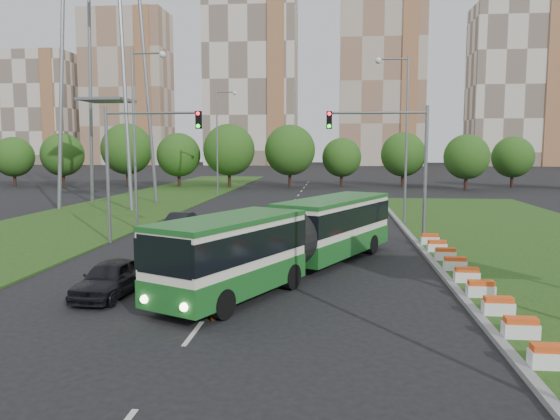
# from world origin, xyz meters

# --- Properties ---
(ground) EXTENTS (360.00, 360.00, 0.00)m
(ground) POSITION_xyz_m (0.00, 0.00, 0.00)
(ground) COLOR black
(ground) RESTS_ON ground
(grass_median) EXTENTS (14.00, 60.00, 0.15)m
(grass_median) POSITION_xyz_m (13.00, 8.00, 0.07)
(grass_median) COLOR #234714
(grass_median) RESTS_ON ground
(median_kerb) EXTENTS (0.30, 60.00, 0.18)m
(median_kerb) POSITION_xyz_m (6.05, 8.00, 0.09)
(median_kerb) COLOR gray
(median_kerb) RESTS_ON ground
(left_verge) EXTENTS (12.00, 110.00, 0.10)m
(left_verge) POSITION_xyz_m (-18.00, 25.00, 0.05)
(left_verge) COLOR #234714
(left_verge) RESTS_ON ground
(lane_markings) EXTENTS (0.20, 100.00, 0.01)m
(lane_markings) POSITION_xyz_m (-3.00, 20.00, 0.00)
(lane_markings) COLOR beige
(lane_markings) RESTS_ON ground
(flower_planters) EXTENTS (1.10, 18.10, 0.60)m
(flower_planters) POSITION_xyz_m (6.70, 0.80, 0.45)
(flower_planters) COLOR white
(flower_planters) RESTS_ON grass_median
(traffic_mast_median) EXTENTS (5.76, 0.32, 8.00)m
(traffic_mast_median) POSITION_xyz_m (4.78, 10.00, 5.35)
(traffic_mast_median) COLOR gray
(traffic_mast_median) RESTS_ON ground
(traffic_mast_left) EXTENTS (5.76, 0.32, 8.00)m
(traffic_mast_left) POSITION_xyz_m (-10.38, 9.00, 5.35)
(traffic_mast_left) COLOR gray
(traffic_mast_left) RESTS_ON ground
(street_lamps) EXTENTS (36.00, 60.00, 12.00)m
(street_lamps) POSITION_xyz_m (-3.00, 10.00, 6.00)
(street_lamps) COLOR gray
(street_lamps) RESTS_ON ground
(tree_line) EXTENTS (120.00, 8.00, 9.00)m
(tree_line) POSITION_xyz_m (10.00, 55.00, 4.50)
(tree_line) COLOR #265416
(tree_line) RESTS_ON ground
(apartment_tower_west) EXTENTS (26.00, 15.00, 48.00)m
(apartment_tower_west) POSITION_xyz_m (-65.00, 150.00, 24.00)
(apartment_tower_west) COLOR #BAAA96
(apartment_tower_west) RESTS_ON ground
(apartment_tower_cwest) EXTENTS (28.00, 15.00, 52.00)m
(apartment_tower_cwest) POSITION_xyz_m (-25.00, 150.00, 26.00)
(apartment_tower_cwest) COLOR beige
(apartment_tower_cwest) RESTS_ON ground
(apartment_tower_ceast) EXTENTS (25.00, 15.00, 50.00)m
(apartment_tower_ceast) POSITION_xyz_m (15.00, 150.00, 25.00)
(apartment_tower_ceast) COLOR #BAAA96
(apartment_tower_ceast) RESTS_ON ground
(apartment_tower_east) EXTENTS (27.00, 15.00, 47.00)m
(apartment_tower_east) POSITION_xyz_m (55.00, 150.00, 23.50)
(apartment_tower_east) COLOR beige
(apartment_tower_east) RESTS_ON ground
(midrise_west) EXTENTS (22.00, 14.00, 36.00)m
(midrise_west) POSITION_xyz_m (-95.00, 150.00, 18.00)
(midrise_west) COLOR beige
(midrise_west) RESTS_ON ground
(articulated_bus) EXTENTS (2.57, 16.49, 2.71)m
(articulated_bus) POSITION_xyz_m (-0.82, 2.07, 1.66)
(articulated_bus) COLOR white
(articulated_bus) RESTS_ON ground
(car_left_near) EXTENTS (1.96, 4.22, 1.40)m
(car_left_near) POSITION_xyz_m (-7.21, -2.22, 0.70)
(car_left_near) COLOR black
(car_left_near) RESTS_ON ground
(car_left_far) EXTENTS (1.68, 4.04, 1.30)m
(car_left_far) POSITION_xyz_m (-9.04, 13.37, 0.65)
(car_left_far) COLOR black
(car_left_far) RESTS_ON ground
(pedestrian) EXTENTS (0.54, 0.67, 1.59)m
(pedestrian) POSITION_xyz_m (-2.72, -4.62, 0.79)
(pedestrian) COLOR gray
(pedestrian) RESTS_ON ground
(shopping_trolley) EXTENTS (0.35, 0.37, 0.60)m
(shopping_trolley) POSITION_xyz_m (-3.40, -3.88, 0.30)
(shopping_trolley) COLOR #FF560D
(shopping_trolley) RESTS_ON ground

